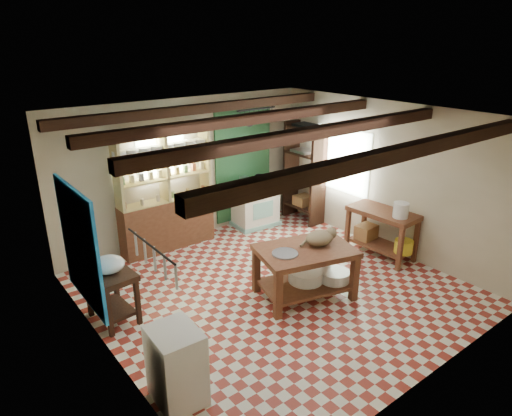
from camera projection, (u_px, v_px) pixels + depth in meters
floor at (274, 290)px, 6.90m from camera, size 5.00×5.00×0.02m
ceiling at (277, 117)px, 5.97m from camera, size 5.00×5.00×0.02m
wall_back at (187, 170)px, 8.28m from camera, size 5.00×0.04×2.60m
wall_front at (435, 279)px, 4.59m from camera, size 5.00×0.04×2.60m
wall_left at (101, 259)px, 5.00m from camera, size 0.04×5.00×2.60m
wall_right at (386, 177)px, 7.87m from camera, size 0.04×5.00×2.60m
ceiling_beams at (277, 126)px, 6.01m from camera, size 5.00×3.80×0.15m
blue_wall_patch at (80, 247)px, 5.75m from camera, size 0.04×1.40×1.60m
green_wall_patch at (243, 162)px, 8.99m from camera, size 1.30×0.04×2.30m
window_back at (161, 153)px, 7.84m from camera, size 0.90×0.02×0.80m
window_right at (342, 160)px, 8.56m from camera, size 0.02×1.30×1.20m
utensil_rail at (151, 258)px, 3.98m from camera, size 0.06×0.90×0.28m
pot_rack at (256, 118)px, 8.35m from camera, size 0.86×0.12×0.36m
shelving_unit at (165, 189)px, 7.90m from camera, size 1.70×0.34×2.20m
tall_rack at (304, 173)px, 9.18m from camera, size 0.40×0.86×2.00m
work_table at (305, 272)px, 6.61m from camera, size 1.54×1.22×0.76m
stove at (255, 206)px, 9.08m from camera, size 0.88×0.63×0.82m
prep_table at (112, 296)px, 6.04m from camera, size 0.55×0.76×0.73m
white_cabinet at (176, 366)px, 4.68m from camera, size 0.49×0.58×0.84m
right_counter at (381, 233)px, 7.82m from camera, size 0.65×1.20×0.83m
cat at (320, 238)px, 6.57m from camera, size 0.48×0.38×0.20m
steel_tray at (285, 254)px, 6.30m from camera, size 0.45×0.45×0.02m
basin_large at (306, 276)px, 6.70m from camera, size 0.63×0.63×0.18m
basin_small at (335, 276)px, 6.72m from camera, size 0.55×0.55×0.16m
kettle_left at (245, 183)px, 8.77m from camera, size 0.21×0.21×0.23m
kettle_right at (260, 180)px, 8.95m from camera, size 0.19×0.19×0.22m
enamel_bowl at (108, 265)px, 5.87m from camera, size 0.45×0.45×0.21m
white_bucket at (401, 210)px, 7.35m from camera, size 0.26×0.26×0.25m
wicker_basket at (366, 232)px, 8.06m from camera, size 0.37×0.30×0.25m
yellow_tub at (404, 246)px, 7.53m from camera, size 0.32×0.32×0.22m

